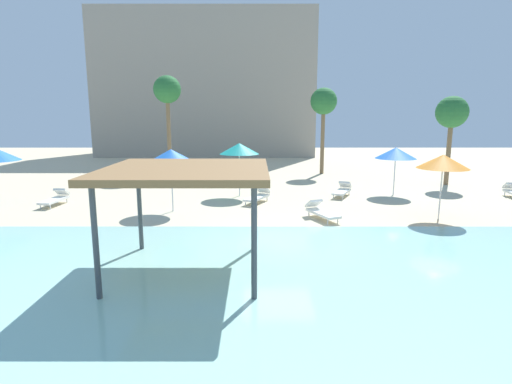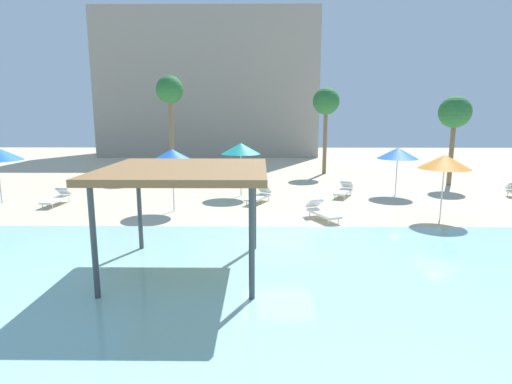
{
  "view_description": "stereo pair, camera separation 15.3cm",
  "coord_description": "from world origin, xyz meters",
  "px_view_note": "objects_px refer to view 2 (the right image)",
  "views": [
    {
      "loc": [
        -0.77,
        -13.85,
        4.3
      ],
      "look_at": [
        -0.79,
        2.0,
        1.3
      ],
      "focal_mm": 28.91,
      "sensor_mm": 36.0,
      "label": 1
    },
    {
      "loc": [
        -0.62,
        -13.85,
        4.3
      ],
      "look_at": [
        -0.79,
        2.0,
        1.3
      ],
      "focal_mm": 28.91,
      "sensor_mm": 36.0,
      "label": 2
    }
  ],
  "objects_px": {
    "beach_umbrella_orange_3": "(445,162)",
    "beach_umbrella_blue_5": "(398,153)",
    "lounge_chair_0": "(344,190)",
    "lounge_chair_3": "(322,211)",
    "beach_umbrella_teal_2": "(241,149)",
    "lounge_chair_4": "(259,196)",
    "beach_umbrella_blue_1": "(172,156)",
    "lounge_chair_1": "(58,198)",
    "palm_tree_2": "(455,114)",
    "shade_pavilion": "(185,174)",
    "palm_tree_0": "(170,92)",
    "palm_tree_1": "(326,103)"
  },
  "relations": [
    {
      "from": "beach_umbrella_orange_3",
      "to": "beach_umbrella_blue_5",
      "type": "xyz_separation_m",
      "value": [
        -0.17,
        5.23,
        -0.14
      ]
    },
    {
      "from": "shade_pavilion",
      "to": "lounge_chair_1",
      "type": "height_order",
      "value": "shade_pavilion"
    },
    {
      "from": "beach_umbrella_blue_1",
      "to": "lounge_chair_0",
      "type": "bearing_deg",
      "value": 22.43
    },
    {
      "from": "beach_umbrella_blue_1",
      "to": "palm_tree_0",
      "type": "bearing_deg",
      "value": 102.13
    },
    {
      "from": "palm_tree_0",
      "to": "palm_tree_1",
      "type": "xyz_separation_m",
      "value": [
        10.98,
        0.76,
        -0.73
      ]
    },
    {
      "from": "palm_tree_0",
      "to": "beach_umbrella_orange_3",
      "type": "bearing_deg",
      "value": -42.53
    },
    {
      "from": "beach_umbrella_teal_2",
      "to": "palm_tree_2",
      "type": "distance_m",
      "value": 13.27
    },
    {
      "from": "lounge_chair_4",
      "to": "palm_tree_1",
      "type": "distance_m",
      "value": 12.11
    },
    {
      "from": "lounge_chair_3",
      "to": "lounge_chair_4",
      "type": "bearing_deg",
      "value": -164.86
    },
    {
      "from": "lounge_chair_0",
      "to": "palm_tree_0",
      "type": "height_order",
      "value": "palm_tree_0"
    },
    {
      "from": "beach_umbrella_blue_5",
      "to": "lounge_chair_0",
      "type": "height_order",
      "value": "beach_umbrella_blue_5"
    },
    {
      "from": "lounge_chair_3",
      "to": "lounge_chair_4",
      "type": "relative_size",
      "value": 1.01
    },
    {
      "from": "lounge_chair_1",
      "to": "palm_tree_0",
      "type": "xyz_separation_m",
      "value": [
        3.48,
        9.91,
        5.46
      ]
    },
    {
      "from": "lounge_chair_3",
      "to": "palm_tree_2",
      "type": "height_order",
      "value": "palm_tree_2"
    },
    {
      "from": "beach_umbrella_teal_2",
      "to": "palm_tree_0",
      "type": "height_order",
      "value": "palm_tree_0"
    },
    {
      "from": "beach_umbrella_blue_1",
      "to": "lounge_chair_3",
      "type": "distance_m",
      "value": 6.94
    },
    {
      "from": "palm_tree_1",
      "to": "shade_pavilion",
      "type": "bearing_deg",
      "value": -109.25
    },
    {
      "from": "beach_umbrella_blue_1",
      "to": "palm_tree_0",
      "type": "height_order",
      "value": "palm_tree_0"
    },
    {
      "from": "lounge_chair_3",
      "to": "palm_tree_2",
      "type": "bearing_deg",
      "value": 109.37
    },
    {
      "from": "shade_pavilion",
      "to": "beach_umbrella_orange_3",
      "type": "relative_size",
      "value": 1.61
    },
    {
      "from": "beach_umbrella_blue_5",
      "to": "lounge_chair_4",
      "type": "relative_size",
      "value": 1.31
    },
    {
      "from": "beach_umbrella_orange_3",
      "to": "palm_tree_1",
      "type": "relative_size",
      "value": 0.44
    },
    {
      "from": "beach_umbrella_blue_1",
      "to": "lounge_chair_1",
      "type": "height_order",
      "value": "beach_umbrella_blue_1"
    },
    {
      "from": "shade_pavilion",
      "to": "palm_tree_2",
      "type": "bearing_deg",
      "value": 46.37
    },
    {
      "from": "beach_umbrella_teal_2",
      "to": "lounge_chair_0",
      "type": "bearing_deg",
      "value": -1.1
    },
    {
      "from": "lounge_chair_4",
      "to": "palm_tree_0",
      "type": "height_order",
      "value": "palm_tree_0"
    },
    {
      "from": "shade_pavilion",
      "to": "beach_umbrella_blue_1",
      "type": "height_order",
      "value": "shade_pavilion"
    },
    {
      "from": "beach_umbrella_blue_1",
      "to": "beach_umbrella_teal_2",
      "type": "xyz_separation_m",
      "value": [
        2.87,
        3.55,
        0.02
      ]
    },
    {
      "from": "beach_umbrella_teal_2",
      "to": "lounge_chair_3",
      "type": "distance_m",
      "value": 6.47
    },
    {
      "from": "lounge_chair_0",
      "to": "lounge_chair_3",
      "type": "relative_size",
      "value": 1.0
    },
    {
      "from": "lounge_chair_1",
      "to": "palm_tree_1",
      "type": "relative_size",
      "value": 0.31
    },
    {
      "from": "beach_umbrella_orange_3",
      "to": "lounge_chair_3",
      "type": "distance_m",
      "value": 5.33
    },
    {
      "from": "lounge_chair_0",
      "to": "lounge_chair_1",
      "type": "xyz_separation_m",
      "value": [
        -14.23,
        -2.16,
        0.0
      ]
    },
    {
      "from": "beach_umbrella_orange_3",
      "to": "lounge_chair_1",
      "type": "xyz_separation_m",
      "value": [
        -17.24,
        2.71,
        -2.07
      ]
    },
    {
      "from": "beach_umbrella_blue_1",
      "to": "lounge_chair_1",
      "type": "distance_m",
      "value": 6.4
    },
    {
      "from": "lounge_chair_0",
      "to": "palm_tree_1",
      "type": "xyz_separation_m",
      "value": [
        0.23,
        8.51,
        4.74
      ]
    },
    {
      "from": "beach_umbrella_blue_5",
      "to": "palm_tree_1",
      "type": "xyz_separation_m",
      "value": [
        -2.61,
        8.15,
        2.8
      ]
    },
    {
      "from": "lounge_chair_3",
      "to": "lounge_chair_4",
      "type": "xyz_separation_m",
      "value": [
        -2.6,
        3.23,
        0.0
      ]
    },
    {
      "from": "lounge_chair_3",
      "to": "palm_tree_2",
      "type": "distance_m",
      "value": 13.05
    },
    {
      "from": "beach_umbrella_orange_3",
      "to": "lounge_chair_4",
      "type": "relative_size",
      "value": 1.37
    },
    {
      "from": "lounge_chair_3",
      "to": "beach_umbrella_blue_1",
      "type": "bearing_deg",
      "value": -125.71
    },
    {
      "from": "shade_pavilion",
      "to": "lounge_chair_1",
      "type": "bearing_deg",
      "value": 132.45
    },
    {
      "from": "beach_umbrella_teal_2",
      "to": "beach_umbrella_blue_5",
      "type": "distance_m",
      "value": 8.32
    },
    {
      "from": "shade_pavilion",
      "to": "lounge_chair_0",
      "type": "height_order",
      "value": "shade_pavilion"
    },
    {
      "from": "beach_umbrella_orange_3",
      "to": "palm_tree_0",
      "type": "relative_size",
      "value": 0.39
    },
    {
      "from": "beach_umbrella_blue_1",
      "to": "beach_umbrella_blue_5",
      "type": "relative_size",
      "value": 1.09
    },
    {
      "from": "lounge_chair_3",
      "to": "lounge_chair_4",
      "type": "distance_m",
      "value": 4.15
    },
    {
      "from": "shade_pavilion",
      "to": "beach_umbrella_blue_5",
      "type": "distance_m",
      "value": 14.42
    },
    {
      "from": "palm_tree_0",
      "to": "palm_tree_1",
      "type": "distance_m",
      "value": 11.03
    },
    {
      "from": "beach_umbrella_teal_2",
      "to": "lounge_chair_4",
      "type": "relative_size",
      "value": 1.43
    }
  ]
}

